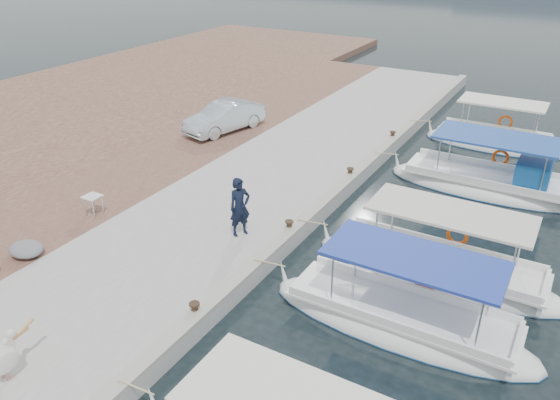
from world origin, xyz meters
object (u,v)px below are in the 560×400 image
object	(u,v)px
fishing_caique_c	(435,272)
pelican	(2,358)
fishing_caique_b	(399,323)
fisherman	(240,207)
fishing_caique_d	(486,185)
parked_car	(224,117)
fishing_caique_e	(492,144)

from	to	relation	value
fishing_caique_c	pelican	size ratio (longest dim) A/B	5.52
fishing_caique_b	fisherman	bearing A→B (deg)	167.75
fishing_caique_d	parked_car	bearing A→B (deg)	-177.21
fishing_caique_e	fisherman	distance (m)	14.65
fisherman	parked_car	xyz separation A→B (m)	(-6.19, 7.93, -0.29)
parked_car	fishing_caique_e	bearing A→B (deg)	40.12
fishing_caique_b	fishing_caique_c	size ratio (longest dim) A/B	0.96
fishing_caique_b	fishing_caique_e	xyz separation A→B (m)	(-0.48, 14.84, 0.00)
fishing_caique_e	pelican	bearing A→B (deg)	-106.43
fishing_caique_b	pelican	distance (m)	9.49
pelican	fisherman	bearing A→B (deg)	82.82
fishing_caique_d	pelican	bearing A→B (deg)	-113.32
fishing_caique_c	fishing_caique_e	world-z (taller)	same
fishing_caique_d	pelican	distance (m)	17.82
fishing_caique_c	fishing_caique_d	size ratio (longest dim) A/B	1.01
fishing_caique_d	fisherman	bearing A→B (deg)	-125.42
fishing_caique_c	fishing_caique_d	xyz separation A→B (m)	(0.09, 6.99, 0.06)
pelican	fishing_caique_b	bearing A→B (deg)	44.02
fisherman	parked_car	distance (m)	10.06
fishing_caique_d	pelican	world-z (taller)	fishing_caique_d
fishing_caique_e	fishing_caique_b	bearing A→B (deg)	-88.15
fishing_caique_c	pelican	distance (m)	11.70
fishing_caique_e	parked_car	xyz separation A→B (m)	(-11.51, -5.65, 1.07)
fishing_caique_b	pelican	bearing A→B (deg)	-135.98
fishing_caique_d	fisherman	xyz separation A→B (m)	(-6.06, -8.52, 1.29)
fishing_caique_b	fishing_caique_e	world-z (taller)	same
fishing_caique_b	fishing_caique_c	world-z (taller)	same
fishing_caique_e	pelican	xyz separation A→B (m)	(-6.31, -21.40, 0.93)
fishing_caique_e	pelican	size ratio (longest dim) A/B	4.58
fishing_caique_d	fisherman	world-z (taller)	fisherman
pelican	fisherman	world-z (taller)	fisherman
fishing_caique_c	fishing_caique_e	distance (m)	12.06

